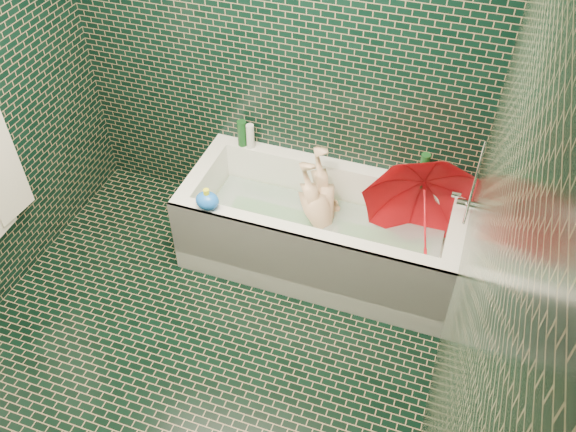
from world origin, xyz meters
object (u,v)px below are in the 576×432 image
(child, at_px, (322,220))
(umbrella, at_px, (425,218))
(rubber_duck, at_px, (438,178))
(bath_toy, at_px, (207,200))
(bathtub, at_px, (320,238))

(child, distance_m, umbrella, 0.67)
(rubber_duck, bearing_deg, child, -135.25)
(umbrella, height_order, bath_toy, umbrella)
(child, bearing_deg, umbrella, 99.53)
(umbrella, height_order, rubber_duck, umbrella)
(rubber_duck, relative_size, bath_toy, 0.86)
(umbrella, distance_m, bath_toy, 1.26)
(bathtub, relative_size, bath_toy, 11.39)
(bath_toy, bearing_deg, rubber_duck, 23.88)
(child, relative_size, rubber_duck, 7.27)
(child, relative_size, bath_toy, 6.26)
(bathtub, bearing_deg, rubber_duck, 29.81)
(bathtub, distance_m, umbrella, 0.71)
(bathtub, bearing_deg, child, 97.01)
(bathtub, relative_size, umbrella, 2.42)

